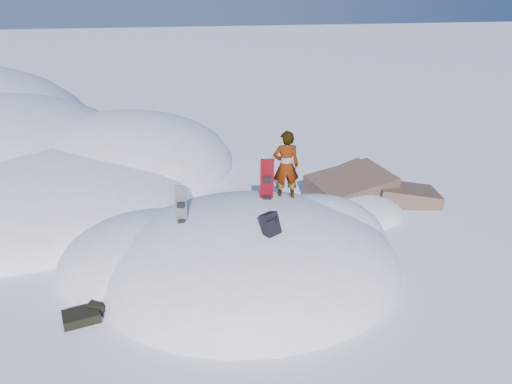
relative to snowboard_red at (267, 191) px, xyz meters
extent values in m
plane|color=white|center=(-0.51, -0.71, -1.63)|extent=(120.00, 120.00, 0.00)
ellipsoid|color=white|center=(-0.51, -0.71, -1.63)|extent=(7.00, 6.00, 3.00)
ellipsoid|color=white|center=(-2.71, -0.11, -1.63)|extent=(4.40, 4.00, 2.20)
ellipsoid|color=white|center=(1.29, 0.09, -1.63)|extent=(3.60, 3.20, 2.50)
ellipsoid|color=white|center=(-6.51, 4.29, -1.63)|extent=(10.00, 9.00, 2.80)
ellipsoid|color=white|center=(-4.01, 6.79, -1.63)|extent=(8.00, 8.00, 3.60)
ellipsoid|color=white|center=(-6.01, 3.29, -1.63)|extent=(6.00, 5.00, 1.80)
cube|color=brown|center=(3.09, 2.69, -1.53)|extent=(2.82, 2.41, 1.62)
cube|color=brown|center=(4.69, 2.29, -1.73)|extent=(2.16, 1.80, 1.33)
cube|color=brown|center=(3.69, 3.89, -1.63)|extent=(2.08, 2.01, 1.10)
ellipsoid|color=white|center=(2.69, 1.69, -1.63)|extent=(3.20, 2.40, 1.00)
cube|color=red|center=(0.00, 0.02, -0.02)|extent=(0.33, 0.23, 1.68)
cube|color=black|center=(0.00, -0.05, 0.32)|extent=(0.21, 0.14, 0.15)
cube|color=black|center=(0.00, -0.05, -0.19)|extent=(0.21, 0.14, 0.15)
cube|color=black|center=(-2.00, -0.69, -0.14)|extent=(0.28, 0.20, 1.35)
cube|color=black|center=(-2.00, -0.74, 0.13)|extent=(0.18, 0.14, 0.11)
cube|color=black|center=(-2.00, -0.74, -0.27)|extent=(0.18, 0.14, 0.11)
cube|color=black|center=(-0.24, -1.64, -0.02)|extent=(0.48, 0.49, 0.51)
cube|color=black|center=(-0.24, -1.79, 0.00)|extent=(0.29, 0.28, 0.28)
cylinder|color=black|center=(-0.34, -1.77, 0.10)|extent=(0.04, 0.19, 0.34)
cylinder|color=black|center=(-0.13, -1.77, 0.10)|extent=(0.04, 0.19, 0.34)
cube|color=black|center=(-4.07, -2.05, -1.52)|extent=(0.79, 0.64, 0.19)
cube|color=black|center=(-3.75, -1.84, -1.44)|extent=(0.44, 0.38, 0.13)
imported|color=slate|center=(0.49, 0.21, 0.51)|extent=(0.65, 0.45, 1.71)
camera|label=1|loc=(-2.00, -10.48, 4.61)|focal=35.00mm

